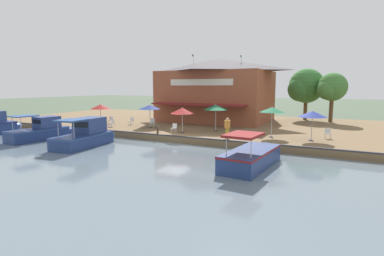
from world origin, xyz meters
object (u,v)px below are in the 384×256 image
(patio_umbrella_by_entrance, at_px, (182,111))
(patio_umbrella_back_row, at_px, (312,114))
(person_at_quay_edge, at_px, (227,125))
(tree_downstream_bank, at_px, (331,88))
(waterfront_restaurant, at_px, (216,89))
(motorboat_second_along, at_px, (88,135))
(motorboat_nearest_quay, at_px, (45,131))
(cafe_chair_under_first_umbrella, at_px, (174,127))
(cafe_chair_far_corner_seat, at_px, (111,120))
(cafe_chair_beside_entrance, at_px, (131,120))
(patio_umbrella_far_corner, at_px, (272,110))
(patio_umbrella_mid_patio_left, at_px, (100,107))
(mooring_post, at_px, (158,130))
(cafe_chair_mid_patio, at_px, (328,133))
(cafe_chair_back_row_seat, at_px, (112,122))
(patio_umbrella_mid_patio_right, at_px, (150,107))
(motorboat_fourth_along, at_px, (254,155))
(patio_umbrella_near_quay_edge, at_px, (216,107))
(tree_behind_restaurant, at_px, (305,87))
(cafe_chair_facing_river, at_px, (152,122))

(patio_umbrella_by_entrance, xyz_separation_m, patio_umbrella_back_row, (-0.95, 10.99, 0.07))
(person_at_quay_edge, distance_m, tree_downstream_bank, 17.52)
(waterfront_restaurant, height_order, motorboat_second_along, waterfront_restaurant)
(motorboat_nearest_quay, distance_m, tree_downstream_bank, 31.14)
(patio_umbrella_back_row, relative_size, tree_downstream_bank, 0.41)
(cafe_chair_under_first_umbrella, bearing_deg, cafe_chair_far_corner_seat, -103.58)
(patio_umbrella_by_entrance, xyz_separation_m, tree_downstream_bank, (-15.02, 11.67, 2.03))
(cafe_chair_beside_entrance, distance_m, tree_downstream_bank, 23.49)
(waterfront_restaurant, height_order, patio_umbrella_far_corner, waterfront_restaurant)
(person_at_quay_edge, height_order, motorboat_nearest_quay, motorboat_nearest_quay)
(patio_umbrella_mid_patio_left, height_order, mooring_post, patio_umbrella_mid_patio_left)
(person_at_quay_edge, xyz_separation_m, tree_downstream_bank, (-15.76, 7.03, 3.00))
(patio_umbrella_back_row, xyz_separation_m, cafe_chair_far_corner_seat, (-1.12, -21.41, -1.63))
(patio_umbrella_by_entrance, height_order, cafe_chair_mid_patio, patio_umbrella_by_entrance)
(motorboat_nearest_quay, height_order, tree_downstream_bank, tree_downstream_bank)
(patio_umbrella_far_corner, relative_size, cafe_chair_under_first_umbrella, 3.01)
(patio_umbrella_by_entrance, bearing_deg, cafe_chair_back_row_seat, -91.43)
(patio_umbrella_mid_patio_left, xyz_separation_m, tree_downstream_bank, (-14.58, 22.01, 2.00))
(cafe_chair_back_row_seat, distance_m, motorboat_nearest_quay, 6.68)
(patio_umbrella_mid_patio_right, xyz_separation_m, person_at_quay_edge, (2.39, 9.36, -1.06))
(cafe_chair_mid_patio, distance_m, tree_downstream_bank, 12.94)
(motorboat_nearest_quay, bearing_deg, person_at_quay_edge, 108.76)
(patio_umbrella_mid_patio_left, distance_m, motorboat_second_along, 8.67)
(waterfront_restaurant, relative_size, mooring_post, 17.65)
(patio_umbrella_by_entrance, bearing_deg, waterfront_restaurant, -174.10)
(cafe_chair_back_row_seat, relative_size, person_at_quay_edge, 0.50)
(cafe_chair_under_first_umbrella, xyz_separation_m, person_at_quay_edge, (0.46, 5.35, 0.58))
(cafe_chair_far_corner_seat, relative_size, cafe_chair_mid_patio, 1.00)
(cafe_chair_mid_patio, xyz_separation_m, motorboat_fourth_along, (8.93, -3.64, -0.40))
(cafe_chair_beside_entrance, bearing_deg, waterfront_restaurant, 139.54)
(cafe_chair_beside_entrance, relative_size, cafe_chair_mid_patio, 1.00)
(motorboat_fourth_along, bearing_deg, patio_umbrella_back_row, 160.74)
(patio_umbrella_near_quay_edge, distance_m, motorboat_second_along, 11.68)
(patio_umbrella_near_quay_edge, xyz_separation_m, tree_behind_restaurant, (-14.35, 6.24, 1.91))
(patio_umbrella_near_quay_edge, height_order, cafe_chair_mid_patio, patio_umbrella_near_quay_edge)
(cafe_chair_facing_river, distance_m, tree_downstream_bank, 21.18)
(cafe_chair_facing_river, bearing_deg, patio_umbrella_mid_patio_right, 15.31)
(patio_umbrella_by_entrance, bearing_deg, motorboat_second_along, -39.55)
(patio_umbrella_mid_patio_left, distance_m, cafe_chair_facing_river, 5.97)
(motorboat_nearest_quay, distance_m, mooring_post, 10.36)
(patio_umbrella_by_entrance, height_order, cafe_chair_beside_entrance, patio_umbrella_by_entrance)
(patio_umbrella_mid_patio_right, bearing_deg, cafe_chair_back_row_seat, -69.73)
(patio_umbrella_mid_patio_left, distance_m, cafe_chair_beside_entrance, 3.61)
(motorboat_nearest_quay, height_order, motorboat_second_along, motorboat_nearest_quay)
(cafe_chair_mid_patio, relative_size, motorboat_nearest_quay, 0.14)
(patio_umbrella_mid_patio_right, distance_m, mooring_post, 5.16)
(cafe_chair_beside_entrance, xyz_separation_m, cafe_chair_facing_river, (0.34, 3.07, 0.00))
(patio_umbrella_mid_patio_left, relative_size, cafe_chair_facing_river, 2.77)
(cafe_chair_far_corner_seat, bearing_deg, patio_umbrella_mid_patio_right, 85.77)
(cafe_chair_under_first_umbrella, distance_m, motorboat_second_along, 7.58)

